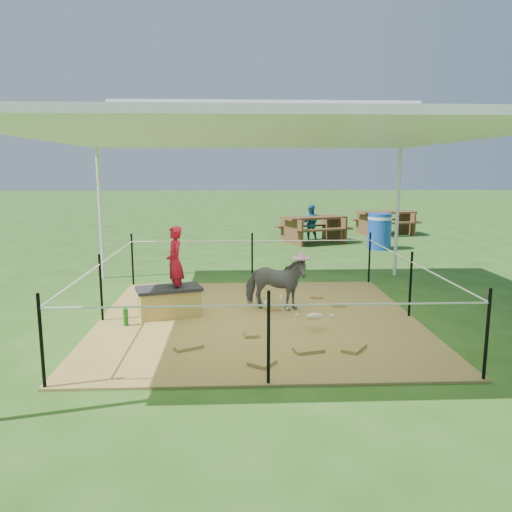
{
  "coord_description": "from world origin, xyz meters",
  "views": [
    {
      "loc": [
        -0.34,
        -7.04,
        2.19
      ],
      "look_at": [
        0.0,
        0.6,
        0.85
      ],
      "focal_mm": 35.0,
      "sensor_mm": 36.0,
      "label": 1
    }
  ],
  "objects_px": {
    "picnic_table_near": "(313,230)",
    "foal": "(315,315)",
    "straw_bale": "(169,303)",
    "trash_barrel": "(379,231)",
    "picnic_table_far": "(385,223)",
    "distant_person": "(310,223)",
    "woman": "(175,255)",
    "pony": "(275,284)",
    "green_bottle": "(126,317)"
  },
  "relations": [
    {
      "from": "woman",
      "to": "pony",
      "type": "distance_m",
      "value": 1.59
    },
    {
      "from": "green_bottle",
      "to": "distant_person",
      "type": "distance_m",
      "value": 9.22
    },
    {
      "from": "trash_barrel",
      "to": "picnic_table_far",
      "type": "distance_m",
      "value": 3.26
    },
    {
      "from": "trash_barrel",
      "to": "picnic_table_near",
      "type": "bearing_deg",
      "value": 141.11
    },
    {
      "from": "picnic_table_near",
      "to": "foal",
      "type": "bearing_deg",
      "value": -120.13
    },
    {
      "from": "foal",
      "to": "distant_person",
      "type": "xyz_separation_m",
      "value": [
        1.25,
        8.67,
        0.32
      ]
    },
    {
      "from": "straw_bale",
      "to": "green_bottle",
      "type": "distance_m",
      "value": 0.71
    },
    {
      "from": "foal",
      "to": "trash_barrel",
      "type": "distance_m",
      "value": 7.57
    },
    {
      "from": "picnic_table_near",
      "to": "straw_bale",
      "type": "bearing_deg",
      "value": -135.19
    },
    {
      "from": "straw_bale",
      "to": "picnic_table_far",
      "type": "relative_size",
      "value": 0.46
    },
    {
      "from": "green_bottle",
      "to": "picnic_table_near",
      "type": "distance_m",
      "value": 8.9
    },
    {
      "from": "woman",
      "to": "pony",
      "type": "bearing_deg",
      "value": 81.93
    },
    {
      "from": "green_bottle",
      "to": "picnic_table_near",
      "type": "relative_size",
      "value": 0.13
    },
    {
      "from": "picnic_table_near",
      "to": "pony",
      "type": "bearing_deg",
      "value": -124.74
    },
    {
      "from": "foal",
      "to": "picnic_table_far",
      "type": "distance_m",
      "value": 10.83
    },
    {
      "from": "foal",
      "to": "picnic_table_near",
      "type": "bearing_deg",
      "value": 76.87
    },
    {
      "from": "woman",
      "to": "picnic_table_far",
      "type": "xyz_separation_m",
      "value": [
        5.96,
        9.31,
        -0.55
      ]
    },
    {
      "from": "picnic_table_far",
      "to": "green_bottle",
      "type": "bearing_deg",
      "value": -133.89
    },
    {
      "from": "picnic_table_near",
      "to": "distant_person",
      "type": "xyz_separation_m",
      "value": [
        -0.04,
        0.37,
        0.17
      ]
    },
    {
      "from": "trash_barrel",
      "to": "straw_bale",
      "type": "bearing_deg",
      "value": -128.54
    },
    {
      "from": "pony",
      "to": "foal",
      "type": "relative_size",
      "value": 1.28
    },
    {
      "from": "straw_bale",
      "to": "pony",
      "type": "relative_size",
      "value": 0.88
    },
    {
      "from": "woman",
      "to": "distant_person",
      "type": "height_order",
      "value": "woman"
    },
    {
      "from": "distant_person",
      "to": "picnic_table_near",
      "type": "bearing_deg",
      "value": 104.38
    },
    {
      "from": "green_bottle",
      "to": "picnic_table_near",
      "type": "bearing_deg",
      "value": 64.03
    },
    {
      "from": "pony",
      "to": "picnic_table_far",
      "type": "xyz_separation_m",
      "value": [
        4.47,
        9.07,
        -0.06
      ]
    },
    {
      "from": "woman",
      "to": "distant_person",
      "type": "bearing_deg",
      "value": 140.85
    },
    {
      "from": "pony",
      "to": "woman",
      "type": "bearing_deg",
      "value": 114.92
    },
    {
      "from": "pony",
      "to": "picnic_table_far",
      "type": "bearing_deg",
      "value": -10.35
    },
    {
      "from": "foal",
      "to": "trash_barrel",
      "type": "relative_size",
      "value": 0.78
    },
    {
      "from": "green_bottle",
      "to": "pony",
      "type": "bearing_deg",
      "value": 17.79
    },
    {
      "from": "foal",
      "to": "picnic_table_near",
      "type": "distance_m",
      "value": 8.4
    },
    {
      "from": "picnic_table_near",
      "to": "picnic_table_far",
      "type": "xyz_separation_m",
      "value": [
        2.72,
        1.76,
        -0.0
      ]
    },
    {
      "from": "woman",
      "to": "picnic_table_far",
      "type": "height_order",
      "value": "woman"
    },
    {
      "from": "pony",
      "to": "trash_barrel",
      "type": "relative_size",
      "value": 1.0
    },
    {
      "from": "picnic_table_far",
      "to": "distant_person",
      "type": "distance_m",
      "value": 3.09
    },
    {
      "from": "straw_bale",
      "to": "pony",
      "type": "distance_m",
      "value": 1.63
    },
    {
      "from": "distant_person",
      "to": "woman",
      "type": "bearing_deg",
      "value": 75.97
    },
    {
      "from": "distant_person",
      "to": "straw_bale",
      "type": "bearing_deg",
      "value": 75.35
    },
    {
      "from": "foal",
      "to": "picnic_table_near",
      "type": "relative_size",
      "value": 0.41
    },
    {
      "from": "pony",
      "to": "trash_barrel",
      "type": "xyz_separation_m",
      "value": [
        3.37,
        6.0,
        0.05
      ]
    },
    {
      "from": "pony",
      "to": "distant_person",
      "type": "bearing_deg",
      "value": 3.33
    },
    {
      "from": "trash_barrel",
      "to": "picnic_table_near",
      "type": "relative_size",
      "value": 0.52
    },
    {
      "from": "woman",
      "to": "distant_person",
      "type": "relative_size",
      "value": 0.94
    },
    {
      "from": "pony",
      "to": "distant_person",
      "type": "height_order",
      "value": "distant_person"
    },
    {
      "from": "green_bottle",
      "to": "distant_person",
      "type": "height_order",
      "value": "distant_person"
    },
    {
      "from": "pony",
      "to": "trash_barrel",
      "type": "distance_m",
      "value": 6.88
    },
    {
      "from": "straw_bale",
      "to": "distant_person",
      "type": "height_order",
      "value": "distant_person"
    },
    {
      "from": "trash_barrel",
      "to": "picnic_table_far",
      "type": "bearing_deg",
      "value": 70.38
    },
    {
      "from": "trash_barrel",
      "to": "distant_person",
      "type": "xyz_separation_m",
      "value": [
        -1.66,
        1.68,
        0.07
      ]
    }
  ]
}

